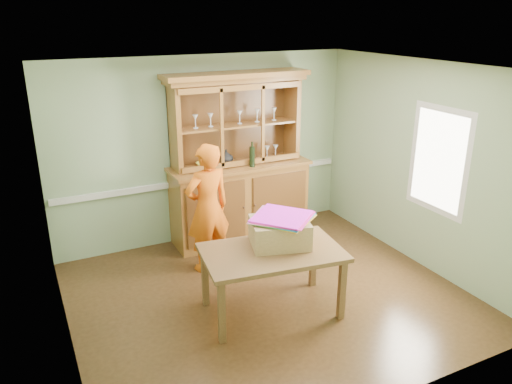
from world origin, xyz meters
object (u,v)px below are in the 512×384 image
person (208,208)px  china_hutch (239,183)px  dining_table (272,258)px  cardboard_box (280,232)px

person → china_hutch: bearing=-144.7°
dining_table → person: bearing=109.5°
cardboard_box → person: size_ratio=0.37×
china_hutch → person: 1.07m
dining_table → cardboard_box: (0.15, 0.10, 0.24)m
person → cardboard_box: bearing=101.0°
dining_table → cardboard_box: cardboard_box is taller
china_hutch → cardboard_box: (-0.37, -1.91, 0.05)m
china_hutch → person: china_hutch is taller
china_hutch → dining_table: 2.09m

